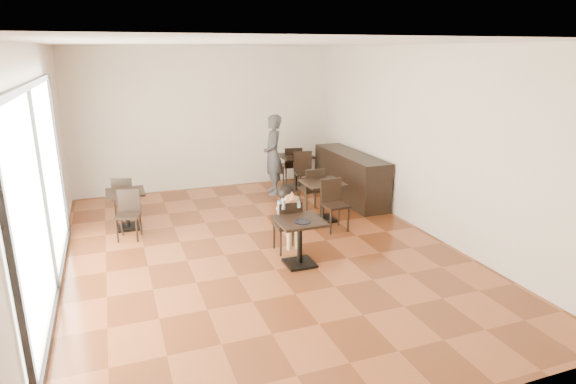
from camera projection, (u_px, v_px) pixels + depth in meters
name	position (u px, v px, depth m)	size (l,w,h in m)	color
floor	(260.00, 250.00, 7.78)	(6.00, 8.00, 0.01)	brown
ceiling	(257.00, 43.00, 6.87)	(6.00, 8.00, 0.01)	silver
wall_back	(207.00, 119.00, 10.92)	(6.00, 0.01, 3.20)	beige
wall_front	(410.00, 252.00, 3.73)	(6.00, 0.01, 3.20)	beige
wall_left	(40.00, 169.00, 6.32)	(0.01, 8.00, 3.20)	beige
wall_right	(424.00, 140.00, 8.32)	(0.01, 8.00, 3.20)	beige
storefront_window	(41.00, 194.00, 5.94)	(0.04, 4.50, 2.60)	white
child_table	(300.00, 242.00, 7.15)	(0.67, 0.67, 0.71)	black
child_chair	(287.00, 226.00, 7.63)	(0.38, 0.38, 0.86)	black
child	(287.00, 219.00, 7.59)	(0.38, 0.54, 1.08)	gray
plate	(302.00, 222.00, 6.96)	(0.24, 0.24, 0.01)	black
pizza_slice	(291.00, 199.00, 7.31)	(0.25, 0.19, 0.06)	#EDC583
adult_patron	(273.00, 155.00, 10.60)	(0.64, 0.42, 1.76)	#3E3E43
cafe_table_mid	(322.00, 201.00, 9.04)	(0.71, 0.71, 0.75)	black
cafe_table_left	(127.00, 210.00, 8.63)	(0.66, 0.66, 0.69)	black
cafe_table_back	(296.00, 171.00, 11.22)	(0.73, 0.73, 0.77)	black
chair_mid_a	(311.00, 190.00, 9.51)	(0.41, 0.41, 0.90)	black
chair_mid_b	(335.00, 206.00, 8.52)	(0.41, 0.41, 0.90)	black
chair_left_a	(125.00, 198.00, 9.11)	(0.38, 0.38, 0.83)	black
chair_left_b	(128.00, 216.00, 8.12)	(0.38, 0.38, 0.83)	black
chair_back_a	(292.00, 166.00, 11.42)	(0.42, 0.42, 0.93)	black
chair_back_b	(304.00, 173.00, 10.71)	(0.42, 0.42, 0.93)	black
service_counter	(350.00, 176.00, 10.32)	(0.60, 2.40, 1.00)	black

